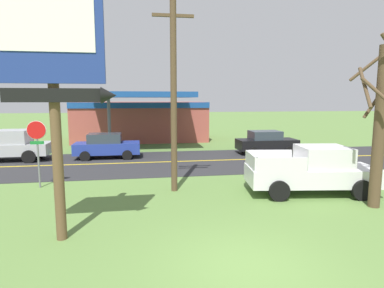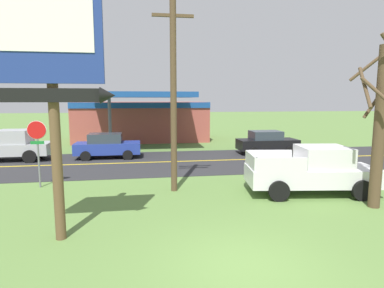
# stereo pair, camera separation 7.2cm
# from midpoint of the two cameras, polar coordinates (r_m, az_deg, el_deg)

# --- Properties ---
(ground_plane) EXTENTS (180.00, 180.00, 0.00)m
(ground_plane) POSITION_cam_midpoint_polar(r_m,az_deg,el_deg) (8.19, 9.39, -20.47)
(ground_plane) COLOR #5B7F3D
(road_asphalt) EXTENTS (140.00, 8.00, 0.02)m
(road_asphalt) POSITION_cam_midpoint_polar(r_m,az_deg,el_deg) (20.33, -2.38, -3.09)
(road_asphalt) COLOR #2B2B2D
(road_asphalt) RESTS_ON ground
(road_centre_line) EXTENTS (126.00, 0.20, 0.01)m
(road_centre_line) POSITION_cam_midpoint_polar(r_m,az_deg,el_deg) (20.33, -2.38, -3.06)
(road_centre_line) COLOR gold
(road_centre_line) RESTS_ON road_asphalt
(motel_sign) EXTENTS (2.98, 0.54, 6.87)m
(motel_sign) POSITION_cam_midpoint_polar(r_m,az_deg,el_deg) (9.29, -23.30, 12.30)
(motel_sign) COLOR brown
(motel_sign) RESTS_ON ground
(stop_sign) EXTENTS (0.80, 0.08, 2.95)m
(stop_sign) POSITION_cam_midpoint_polar(r_m,az_deg,el_deg) (15.63, -25.60, 0.30)
(stop_sign) COLOR slate
(stop_sign) RESTS_ON ground
(utility_pole) EXTENTS (1.86, 0.26, 8.47)m
(utility_pole) POSITION_cam_midpoint_polar(r_m,az_deg,el_deg) (13.53, -3.41, 10.61)
(utility_pole) COLOR brown
(utility_pole) RESTS_ON ground
(bare_tree) EXTENTS (2.09, 2.54, 6.16)m
(bare_tree) POSITION_cam_midpoint_polar(r_m,az_deg,el_deg) (13.18, 30.05, 3.80)
(bare_tree) COLOR brown
(bare_tree) RESTS_ON ground
(gas_station) EXTENTS (12.00, 11.50, 4.40)m
(gas_station) POSITION_cam_midpoint_polar(r_m,az_deg,el_deg) (31.01, -9.02, 4.21)
(gas_station) COLOR #A84C42
(gas_station) RESTS_ON ground
(pickup_white_parked_on_lawn) EXTENTS (5.42, 2.76, 1.96)m
(pickup_white_parked_on_lawn) POSITION_cam_midpoint_polar(r_m,az_deg,el_deg) (14.31, 20.28, -4.37)
(pickup_white_parked_on_lawn) COLOR silver
(pickup_white_parked_on_lawn) RESTS_ON ground
(pickup_silver_on_road) EXTENTS (5.20, 2.24, 1.96)m
(pickup_silver_on_road) POSITION_cam_midpoint_polar(r_m,az_deg,el_deg) (23.50, -29.71, -0.28)
(pickup_silver_on_road) COLOR #A8AAAF
(pickup_silver_on_road) RESTS_ON ground
(car_black_near_lane) EXTENTS (4.20, 2.00, 1.64)m
(car_black_near_lane) POSITION_cam_midpoint_polar(r_m,az_deg,el_deg) (23.75, 12.79, 0.31)
(car_black_near_lane) COLOR black
(car_black_near_lane) RESTS_ON ground
(car_blue_mid_lane) EXTENTS (4.20, 2.00, 1.64)m
(car_blue_mid_lane) POSITION_cam_midpoint_polar(r_m,az_deg,el_deg) (22.13, -14.79, -0.29)
(car_blue_mid_lane) COLOR #233893
(car_blue_mid_lane) RESTS_ON ground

